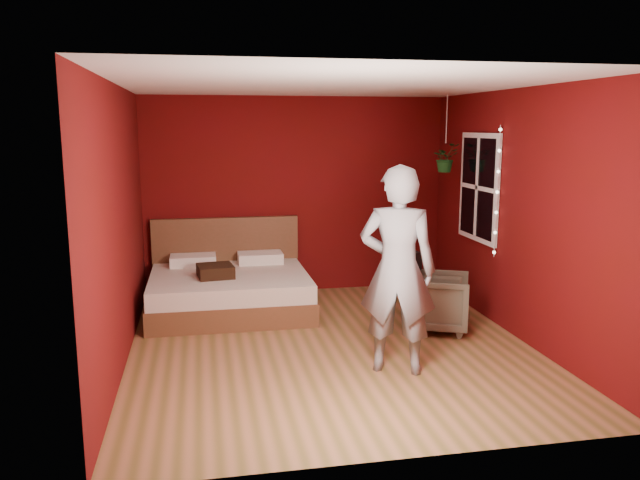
% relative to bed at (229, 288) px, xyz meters
% --- Properties ---
extents(floor, '(4.50, 4.50, 0.00)m').
position_rel_bed_xyz_m(floor, '(0.95, -1.49, -0.27)').
color(floor, '#975E3C').
rests_on(floor, ground).
extents(room_walls, '(4.04, 4.54, 2.62)m').
position_rel_bed_xyz_m(room_walls, '(0.95, -1.49, 1.41)').
color(room_walls, '#56090C').
rests_on(room_walls, ground).
extents(window, '(0.05, 0.97, 1.27)m').
position_rel_bed_xyz_m(window, '(2.92, -0.59, 1.23)').
color(window, white).
rests_on(window, room_walls).
extents(fairy_lights, '(0.04, 0.04, 1.45)m').
position_rel_bed_xyz_m(fairy_lights, '(2.89, -1.11, 1.23)').
color(fairy_lights, silver).
rests_on(fairy_lights, room_walls).
extents(bed, '(1.89, 1.61, 1.04)m').
position_rel_bed_xyz_m(bed, '(0.00, 0.00, 0.00)').
color(bed, brown).
rests_on(bed, ground).
extents(person, '(0.81, 0.68, 1.89)m').
position_rel_bed_xyz_m(person, '(1.40, -2.23, 0.67)').
color(person, slate).
rests_on(person, ground).
extents(armchair, '(0.89, 0.88, 0.62)m').
position_rel_bed_xyz_m(armchair, '(2.21, -1.19, 0.04)').
color(armchair, '#5F5F4B').
rests_on(armchair, ground).
extents(handbag, '(0.30, 0.19, 0.20)m').
position_rel_bed_xyz_m(handbag, '(1.96, -0.90, 0.45)').
color(handbag, black).
rests_on(handbag, armchair).
extents(throw_pillow, '(0.45, 0.45, 0.14)m').
position_rel_bed_xyz_m(throw_pillow, '(-0.16, -0.23, 0.27)').
color(throw_pillow, black).
rests_on(throw_pillow, bed).
extents(hanging_plant, '(0.39, 0.36, 0.95)m').
position_rel_bed_xyz_m(hanging_plant, '(2.69, -0.09, 1.56)').
color(hanging_plant, silver).
rests_on(hanging_plant, room_walls).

